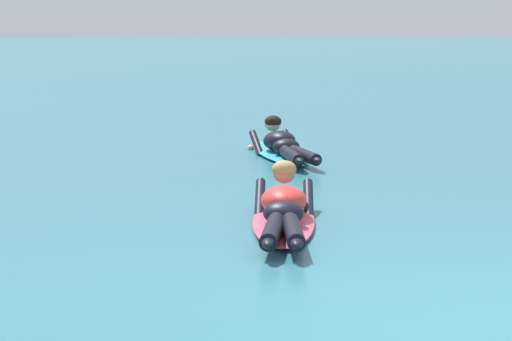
{
  "coord_description": "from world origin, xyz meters",
  "views": [
    {
      "loc": [
        -1.3,
        -5.63,
        1.79
      ],
      "look_at": [
        -1.64,
        4.76,
        0.17
      ],
      "focal_mm": 70.25,
      "sensor_mm": 36.0,
      "label": 1
    }
  ],
  "objects": [
    {
      "name": "ground_plane",
      "position": [
        0.0,
        10.0,
        0.0
      ],
      "size": [
        120.0,
        120.0,
        0.0
      ],
      "primitive_type": "plane",
      "color": "#2D6B7A"
    },
    {
      "name": "surfer_near",
      "position": [
        -1.34,
        2.75,
        0.14
      ],
      "size": [
        0.54,
        2.57,
        0.54
      ],
      "color": "#E54C66",
      "rests_on": "ground"
    },
    {
      "name": "surfer_far",
      "position": [
        -1.37,
        6.88,
        0.14
      ],
      "size": [
        1.0,
        2.48,
        0.54
      ],
      "color": "#2DB2D1",
      "rests_on": "ground"
    }
  ]
}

